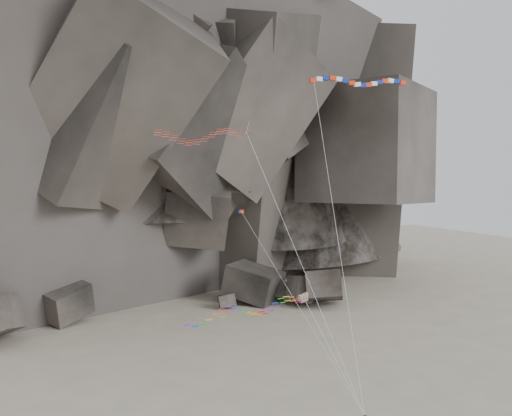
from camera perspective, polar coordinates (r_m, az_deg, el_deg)
name	(u,v)px	position (r m, az deg, el deg)	size (l,w,h in m)	color
ground	(275,395)	(60.25, 1.89, -18.22)	(260.00, 260.00, 0.00)	#A29683
headland	(119,75)	(123.71, -13.56, 12.84)	(110.00, 70.00, 84.00)	#4A423C
boulder_field	(144,304)	(88.96, -11.15, -9.43)	(62.43, 18.15, 7.45)	#47423F
delta_kite	(198,135)	(54.31, -5.84, 7.27)	(14.90, 13.51, 25.82)	red
banner_kite	(359,83)	(63.38, 10.24, 12.16)	(13.44, 13.92, 30.91)	red
parafoil_kite	(243,310)	(54.02, -1.28, -10.16)	(13.78, 10.11, 8.76)	yellow
pennant_kite	(267,255)	(54.89, 1.13, -4.71)	(5.97, 13.10, 16.99)	red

